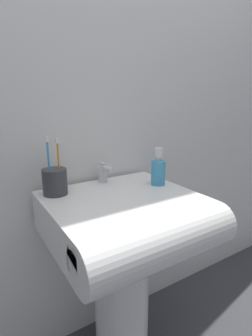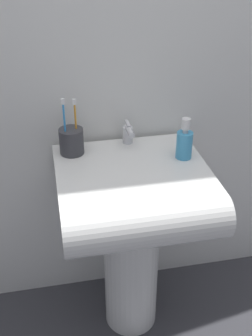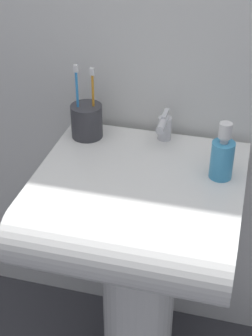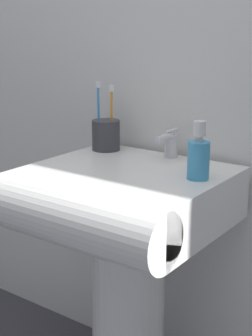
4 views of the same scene
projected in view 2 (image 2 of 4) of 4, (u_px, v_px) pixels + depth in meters
The scene contains 7 objects.
ground_plane at pixel (131, 316), 1.87m from camera, with size 6.00×6.00×0.00m, color #38383D.
wall_back at pixel (117, 24), 1.48m from camera, with size 5.00×0.05×2.40m, color silver.
sink_pedestal at pixel (131, 264), 1.71m from camera, with size 0.22×0.22×0.62m, color white.
sink_basin at pixel (135, 194), 1.47m from camera, with size 0.53×0.53×0.15m.
faucet at pixel (128, 133), 1.61m from camera, with size 0.04×0.11×0.08m.
toothbrush_cup at pixel (71, 141), 1.54m from camera, with size 0.09×0.09×0.22m.
soap_bottle at pixel (184, 143), 1.51m from camera, with size 0.06×0.06×0.15m.
Camera 2 is at (-0.27, -1.24, 1.53)m, focal length 45.00 mm.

